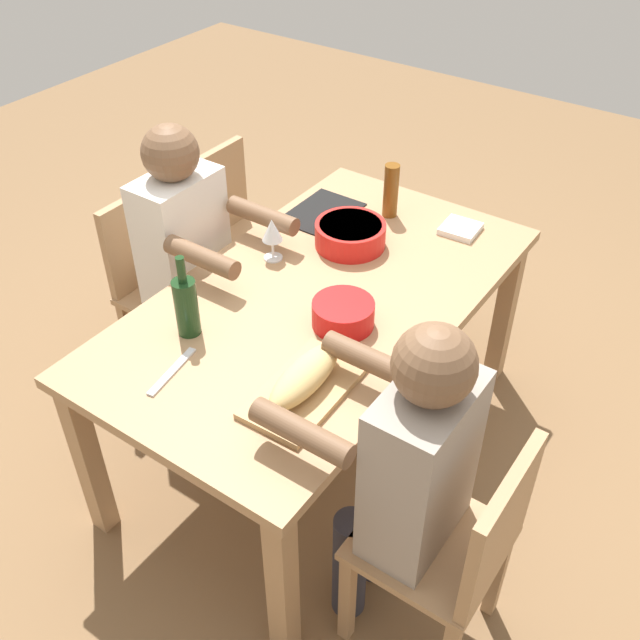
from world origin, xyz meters
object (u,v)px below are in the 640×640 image
at_px(diner_far_right, 406,467).
at_px(napkin_stack, 460,229).
at_px(chair_near_center, 164,279).
at_px(serving_bowl_greens, 350,233).
at_px(beer_bottle, 391,191).
at_px(serving_bowl_fruit, 343,312).
at_px(cutting_board, 305,390).
at_px(diner_near_center, 191,250).
at_px(chair_far_right, 458,546).
at_px(chair_near_left, 236,231).
at_px(dining_table, 320,314).
at_px(wine_bottle, 186,305).
at_px(wine_glass, 272,232).
at_px(bread_loaf, 305,376).

relative_size(diner_far_right, napkin_stack, 8.57).
bearing_deg(chair_near_center, serving_bowl_greens, 114.90).
bearing_deg(serving_bowl_greens, beer_bottle, 178.25).
bearing_deg(serving_bowl_fruit, cutting_board, 14.34).
height_order(chair_near_center, diner_near_center, diner_near_center).
xyz_separation_m(chair_far_right, chair_near_left, (-0.92, -1.59, 0.00)).
bearing_deg(diner_far_right, dining_table, -127.14).
height_order(wine_bottle, beer_bottle, wine_bottle).
distance_m(serving_bowl_greens, serving_bowl_fruit, 0.48).
bearing_deg(beer_bottle, cutting_board, 17.25).
bearing_deg(cutting_board, diner_far_right, 83.49).
bearing_deg(serving_bowl_greens, chair_near_left, -100.80).
relative_size(chair_near_left, wine_glass, 5.12).
height_order(chair_near_left, bread_loaf, same).
distance_m(diner_far_right, wine_glass, 1.05).
height_order(chair_near_left, wine_glass, wine_glass).
height_order(serving_bowl_greens, bread_loaf, bread_loaf).
bearing_deg(diner_near_center, dining_table, 90.00).
xyz_separation_m(diner_far_right, wine_bottle, (-0.06, -0.84, 0.15)).
bearing_deg(diner_far_right, wine_glass, -121.92).
distance_m(wine_bottle, beer_bottle, 1.02).
relative_size(diner_far_right, beer_bottle, 5.45).
relative_size(diner_far_right, serving_bowl_greens, 4.48).
relative_size(dining_table, serving_bowl_fruit, 8.16).
distance_m(diner_far_right, serving_bowl_fruit, 0.60).
bearing_deg(chair_near_left, diner_near_center, 21.70).
bearing_deg(serving_bowl_greens, chair_near_center, -65.10).
xyz_separation_m(dining_table, napkin_stack, (-0.66, 0.21, 0.10)).
distance_m(dining_table, serving_bowl_fruit, 0.22).
height_order(dining_table, bread_loaf, bread_loaf).
xyz_separation_m(dining_table, bread_loaf, (0.42, 0.24, 0.15)).
xyz_separation_m(chair_far_right, chair_near_center, (-0.46, -1.59, 0.00)).
bearing_deg(napkin_stack, cutting_board, 1.40).
distance_m(bread_loaf, beer_bottle, 1.07).
xyz_separation_m(diner_far_right, chair_near_center, (-0.46, -1.40, -0.21)).
bearing_deg(serving_bowl_fruit, bread_loaf, 14.34).
bearing_deg(wine_bottle, serving_bowl_greens, 168.76).
bearing_deg(dining_table, chair_near_center, -90.00).
height_order(dining_table, napkin_stack, napkin_stack).
distance_m(chair_far_right, beer_bottle, 1.43).
distance_m(serving_bowl_greens, cutting_board, 0.82).
bearing_deg(chair_near_center, chair_far_right, 73.78).
height_order(cutting_board, wine_bottle, wine_bottle).
xyz_separation_m(diner_far_right, diner_near_center, (-0.46, -1.22, 0.00)).
xyz_separation_m(bread_loaf, napkin_stack, (-1.07, -0.03, -0.05)).
bearing_deg(serving_bowl_greens, dining_table, 15.15).
height_order(diner_near_center, chair_near_left, diner_near_center).
bearing_deg(dining_table, chair_far_right, 59.81).
distance_m(dining_table, diner_near_center, 0.61).
bearing_deg(chair_near_left, wine_glass, 54.34).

